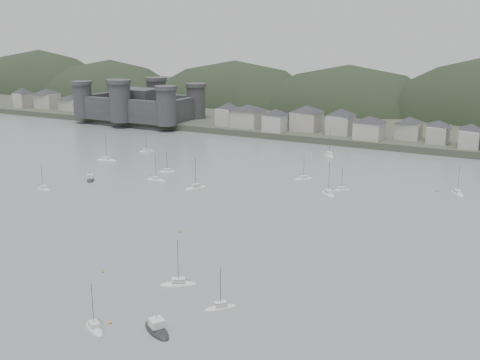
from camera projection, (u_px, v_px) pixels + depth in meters
The scene contains 9 objects.
ground at pixel (65, 289), 122.11m from camera, with size 900.00×900.00×0.00m, color slate.
far_shore_land at pixel (409, 110), 372.77m from camera, with size 900.00×250.00×3.00m, color #383D2D.
forested_ridge at pixel (405, 137), 351.93m from camera, with size 851.55×103.94×102.57m.
castle at pixel (139, 103), 327.91m from camera, with size 66.00×43.00×20.00m.
waterfront_town at pixel (468, 132), 252.57m from camera, with size 451.48×28.46×12.92m.
moored_fleet at pixel (194, 194), 189.95m from camera, with size 225.05×175.90×13.09m.
motor_launch_near at pixel (157, 330), 105.00m from camera, with size 8.65×6.84×3.98m.
motor_launch_far at pixel (90, 180), 207.94m from camera, with size 6.26×6.94×3.67m.
mooring_buoys at pixel (210, 220), 164.75m from camera, with size 166.32×133.80×0.70m.
Camera 1 is at (85.33, -81.95, 51.86)m, focal length 44.85 mm.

